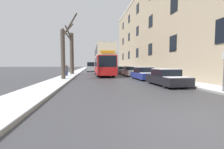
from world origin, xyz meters
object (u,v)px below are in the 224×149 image
Objects in this scene: parked_car_0 at (166,78)px; pedestrian_left_sidewalk at (67,70)px; bare_tree_left_0 at (63,52)px; parked_car_2 at (130,71)px; bare_tree_left_1 at (71,52)px; parked_car_1 at (144,74)px; street_sign_post at (224,69)px; oncoming_van at (91,66)px; parked_car_3 at (122,70)px; double_decker_bus at (104,59)px.

pedestrian_left_sidewalk is (-9.31, 10.44, 0.32)m from parked_car_0.
parked_car_2 is at bearing 32.85° from bare_tree_left_0.
bare_tree_left_1 is at bearing 121.34° from parked_car_0.
pedestrian_left_sidewalk is (-9.31, 5.29, 0.28)m from parked_car_1.
bare_tree_left_0 is 10.74m from parked_car_0.
parked_car_0 is 1.73× the size of street_sign_post.
bare_tree_left_1 reaches higher than parked_car_2.
bare_tree_left_0 is 22.92m from oncoming_van.
parked_car_0 is at bearing -32.12° from bare_tree_left_0.
pedestrian_left_sidewalk is at bearing 95.29° from bare_tree_left_0.
bare_tree_left_1 is 21.72m from street_sign_post.
bare_tree_left_0 is 14.56m from parked_car_3.
parked_car_0 is at bearing 109.82° from street_sign_post.
parked_car_1 reaches higher than parked_car_0.
bare_tree_left_1 reaches higher than double_decker_bus.
parked_car_3 is (9.14, 1.86, -3.19)m from bare_tree_left_1.
double_decker_bus is 17.28m from street_sign_post.
parked_car_3 is 12.79m from oncoming_van.
bare_tree_left_0 reaches higher than double_decker_bus.
street_sign_post is (10.52, -18.84, -2.43)m from bare_tree_left_1.
double_decker_bus is 6.28× the size of pedestrian_left_sidewalk.
parked_car_1 is at bearing -2.61° from bare_tree_left_0.
double_decker_bus is 4.39× the size of street_sign_post.
pedestrian_left_sidewalk is at bearing 131.72° from parked_car_0.
oncoming_van reaches higher than pedestrian_left_sidewalk.
double_decker_bus is 4.52m from parked_car_2.
parked_car_2 is 5.59m from parked_car_3.
parked_car_1 is at bearing 90.00° from parked_car_0.
bare_tree_left_0 reaches higher than parked_car_3.
parked_car_3 is 0.86× the size of oncoming_van.
parked_car_0 is 16.87m from parked_car_3.
bare_tree_left_1 is at bearing 91.72° from bare_tree_left_0.
parked_car_1 is 1.75× the size of street_sign_post.
bare_tree_left_0 is at bearing 147.88° from parked_car_0.
parked_car_3 is (0.00, 16.87, 0.03)m from parked_car_0.
pedestrian_left_sidewalk is (-3.44, -17.77, -0.38)m from oncoming_van.
bare_tree_left_0 is 1.59× the size of parked_car_0.
parked_car_1 is at bearing -9.38° from pedestrian_left_sidewalk.
parked_car_2 is (3.90, -1.30, -1.88)m from double_decker_bus.
bare_tree_left_0 reaches higher than parked_car_2.
street_sign_post is at bearing -77.25° from oncoming_van.
parked_car_0 is 11.28m from parked_car_2.
double_decker_bus is 2.45× the size of parked_car_2.
street_sign_post is (7.25, -32.05, 0.10)m from oncoming_van.
pedestrian_left_sidewalk reaches higher than parked_car_0.
bare_tree_left_0 is at bearing -147.15° from parked_car_2.
double_decker_bus is at bearing -82.82° from oncoming_van.
street_sign_post is (1.38, -3.83, 0.79)m from parked_car_0.
bare_tree_left_0 is at bearing -128.08° from parked_car_3.
bare_tree_left_1 is at bearing 108.08° from pedestrian_left_sidewalk.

